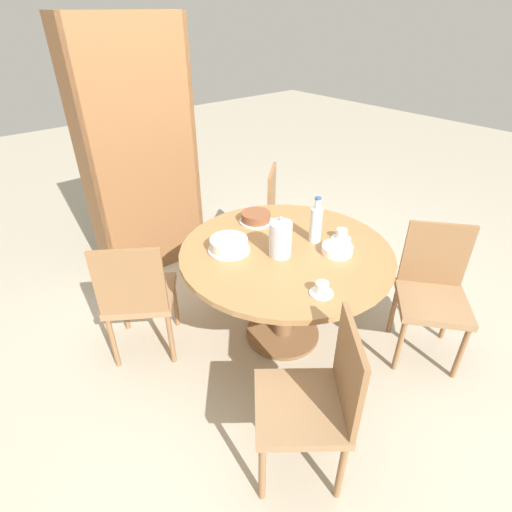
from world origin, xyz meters
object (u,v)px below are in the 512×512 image
object	(u,v)px
coffee_pot	(280,238)
cake_second	(256,217)
cake_main	(229,245)
bookshelf	(142,165)
water_bottle	(316,224)
chair_d	(314,400)
chair_c	(138,295)
cup_b	(322,289)
chair_a	(433,291)
chair_b	(287,217)
cup_a	(341,235)

from	to	relation	value
coffee_pot	cake_second	bearing A→B (deg)	68.16
cake_main	cake_second	bearing A→B (deg)	26.57
bookshelf	water_bottle	size ratio (longest dim) A/B	6.53
bookshelf	coffee_pot	world-z (taller)	bookshelf
coffee_pot	water_bottle	bearing A→B (deg)	-3.31
chair_d	coffee_pot	xyz separation A→B (m)	(0.47, 0.74, 0.36)
chair_d	chair_c	bearing A→B (deg)	-128.83
coffee_pot	water_bottle	distance (m)	0.29
chair_c	cake_main	bearing A→B (deg)	-171.42
cup_b	cake_main	bearing A→B (deg)	99.12
chair_a	cup_b	size ratio (longest dim) A/B	6.94
bookshelf	cup_b	xyz separation A→B (m)	(0.05, -1.89, -0.18)
chair_d	coffee_pot	world-z (taller)	coffee_pot
bookshelf	cake_second	distance (m)	1.10
coffee_pot	chair_b	bearing A→B (deg)	43.07
chair_a	chair_d	world-z (taller)	same
cup_a	cup_b	size ratio (longest dim) A/B	1.00
coffee_pot	cup_b	xyz separation A→B (m)	(-0.10, -0.43, -0.09)
coffee_pot	water_bottle	xyz separation A→B (m)	(0.29, -0.02, 0.01)
cake_main	cake_second	xyz separation A→B (m)	(0.38, 0.19, -0.01)
water_bottle	cup_a	size ratio (longest dim) A/B	2.38
water_bottle	bookshelf	bearing A→B (deg)	106.51
cake_second	water_bottle	bearing A→B (deg)	-75.29
cake_main	cup_b	world-z (taller)	cake_main
chair_d	cake_main	distance (m)	1.06
chair_c	cup_b	xyz separation A→B (m)	(0.63, -0.92, 0.27)
chair_a	water_bottle	distance (m)	0.85
chair_d	cup_a	bearing A→B (deg)	163.96
chair_c	bookshelf	distance (m)	1.21
chair_a	coffee_pot	distance (m)	1.04
chair_d	cake_second	xyz separation A→B (m)	(0.64, 1.17, 0.27)
bookshelf	cake_second	xyz separation A→B (m)	(0.32, -1.03, -0.17)
bookshelf	cake_main	distance (m)	1.23
chair_b	water_bottle	xyz separation A→B (m)	(-0.44, -0.70, 0.36)
cake_main	cup_a	size ratio (longest dim) A/B	2.06
bookshelf	chair_a	bearing A→B (deg)	112.08
water_bottle	cake_main	size ratio (longest dim) A/B	1.16
water_bottle	cup_a	bearing A→B (deg)	-33.23
chair_c	bookshelf	size ratio (longest dim) A/B	0.45
chair_c	cake_main	distance (m)	0.65
chair_c	chair_d	bearing A→B (deg)	136.54
chair_b	chair_d	size ratio (longest dim) A/B	1.00
bookshelf	cup_b	world-z (taller)	bookshelf
chair_a	bookshelf	xyz separation A→B (m)	(-0.86, 2.13, 0.45)
chair_d	bookshelf	xyz separation A→B (m)	(0.32, 2.21, 0.45)
coffee_pot	cup_b	size ratio (longest dim) A/B	2.05
chair_b	chair_d	distance (m)	1.87
chair_a	water_bottle	xyz separation A→B (m)	(-0.42, 0.65, 0.36)
water_bottle	chair_d	bearing A→B (deg)	-136.18
bookshelf	cup_b	bearing A→B (deg)	91.57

